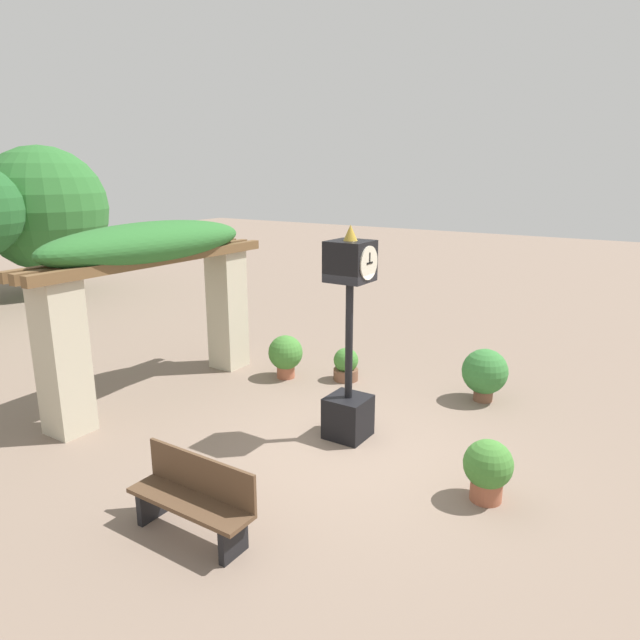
{
  "coord_description": "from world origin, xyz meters",
  "views": [
    {
      "loc": [
        -6.47,
        -3.75,
        3.88
      ],
      "look_at": [
        0.36,
        0.68,
        1.74
      ],
      "focal_mm": 32.0,
      "sensor_mm": 36.0,
      "label": 1
    }
  ],
  "objects_px": {
    "potted_plant_near_left": "(286,354)",
    "potted_plant_near_right": "(346,365)",
    "pedestal_clock": "(349,344)",
    "park_bench": "(193,498)",
    "potted_plant_far_right": "(485,373)",
    "potted_plant_far_left": "(488,468)"
  },
  "relations": [
    {
      "from": "potted_plant_near_right",
      "to": "potted_plant_far_left",
      "type": "distance_m",
      "value": 4.39
    },
    {
      "from": "potted_plant_far_left",
      "to": "potted_plant_far_right",
      "type": "relative_size",
      "value": 0.84
    },
    {
      "from": "potted_plant_near_right",
      "to": "park_bench",
      "type": "distance_m",
      "value": 5.14
    },
    {
      "from": "pedestal_clock",
      "to": "potted_plant_near_left",
      "type": "bearing_deg",
      "value": 56.12
    },
    {
      "from": "pedestal_clock",
      "to": "potted_plant_far_left",
      "type": "relative_size",
      "value": 4.09
    },
    {
      "from": "potted_plant_near_left",
      "to": "park_bench",
      "type": "bearing_deg",
      "value": -155.3
    },
    {
      "from": "potted_plant_near_left",
      "to": "potted_plant_near_right",
      "type": "height_order",
      "value": "potted_plant_near_left"
    },
    {
      "from": "pedestal_clock",
      "to": "park_bench",
      "type": "xyz_separation_m",
      "value": [
        -2.98,
        0.21,
        -1.02
      ]
    },
    {
      "from": "potted_plant_near_right",
      "to": "potted_plant_far_right",
      "type": "bearing_deg",
      "value": -80.37
    },
    {
      "from": "park_bench",
      "to": "potted_plant_near_right",
      "type": "bearing_deg",
      "value": 101.63
    },
    {
      "from": "pedestal_clock",
      "to": "potted_plant_far_right",
      "type": "xyz_separation_m",
      "value": [
        2.48,
        -1.28,
        -0.94
      ]
    },
    {
      "from": "park_bench",
      "to": "potted_plant_near_left",
      "type": "bearing_deg",
      "value": 114.7
    },
    {
      "from": "pedestal_clock",
      "to": "potted_plant_near_left",
      "type": "xyz_separation_m",
      "value": [
        1.53,
        2.28,
        -0.98
      ]
    },
    {
      "from": "potted_plant_near_left",
      "to": "potted_plant_far_left",
      "type": "relative_size",
      "value": 1.08
    },
    {
      "from": "potted_plant_far_right",
      "to": "park_bench",
      "type": "xyz_separation_m",
      "value": [
        -5.46,
        1.49,
        -0.08
      ]
    },
    {
      "from": "potted_plant_near_right",
      "to": "park_bench",
      "type": "height_order",
      "value": "park_bench"
    },
    {
      "from": "park_bench",
      "to": "potted_plant_far_left",
      "type": "bearing_deg",
      "value": 44.13
    },
    {
      "from": "potted_plant_far_right",
      "to": "park_bench",
      "type": "bearing_deg",
      "value": 164.77
    },
    {
      "from": "potted_plant_near_left",
      "to": "park_bench",
      "type": "xyz_separation_m",
      "value": [
        -4.51,
        -2.07,
        -0.03
      ]
    },
    {
      "from": "potted_plant_near_left",
      "to": "potted_plant_near_right",
      "type": "distance_m",
      "value": 1.17
    },
    {
      "from": "potted_plant_near_left",
      "to": "potted_plant_far_left",
      "type": "xyz_separation_m",
      "value": [
        -2.1,
        -4.56,
        -0.04
      ]
    },
    {
      "from": "potted_plant_near_left",
      "to": "potted_plant_far_right",
      "type": "xyz_separation_m",
      "value": [
        0.95,
        -3.56,
        0.04
      ]
    }
  ]
}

